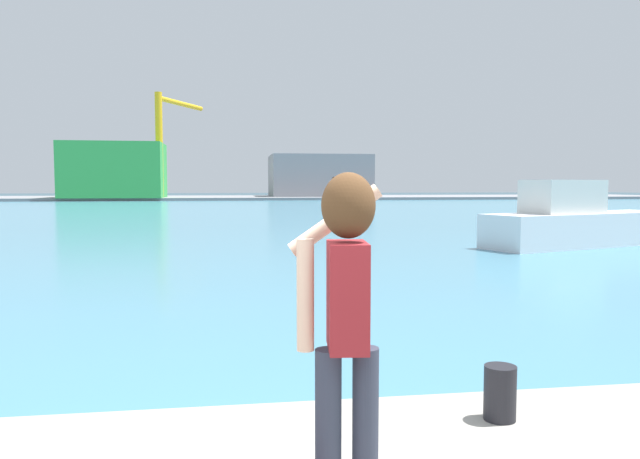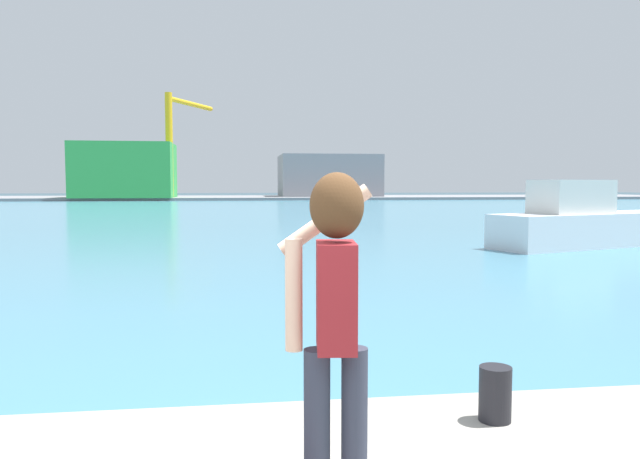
# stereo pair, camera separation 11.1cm
# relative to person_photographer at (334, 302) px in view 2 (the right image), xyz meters

# --- Properties ---
(ground_plane) EXTENTS (220.00, 220.00, 0.00)m
(ground_plane) POSITION_rel_person_photographer_xyz_m (-0.44, 49.51, -1.61)
(ground_plane) COLOR #334751
(harbor_water) EXTENTS (140.00, 100.00, 0.02)m
(harbor_water) POSITION_rel_person_photographer_xyz_m (-0.44, 51.51, -1.60)
(harbor_water) COLOR teal
(harbor_water) RESTS_ON ground_plane
(far_shore_dock) EXTENTS (140.00, 20.00, 0.40)m
(far_shore_dock) POSITION_rel_person_photographer_xyz_m (-0.44, 91.51, -1.41)
(far_shore_dock) COLOR gray
(far_shore_dock) RESTS_ON ground_plane
(person_photographer) EXTENTS (0.53, 0.56, 1.74)m
(person_photographer) POSITION_rel_person_photographer_xyz_m (0.00, 0.00, 0.00)
(person_photographer) COLOR #2D3342
(person_photographer) RESTS_ON quay_promenade
(harbor_bollard) EXTENTS (0.23, 0.23, 0.39)m
(harbor_bollard) POSITION_rel_person_photographer_xyz_m (1.31, 0.93, -0.87)
(harbor_bollard) COLOR black
(harbor_bollard) RESTS_ON quay_promenade
(boat_moored) EXTENTS (8.19, 4.47, 2.36)m
(boat_moored) POSITION_rel_person_photographer_xyz_m (11.78, 17.09, -0.75)
(boat_moored) COLOR white
(boat_moored) RESTS_ON harbor_water
(warehouse_left) EXTENTS (13.42, 9.21, 7.57)m
(warehouse_left) POSITION_rel_person_photographer_xyz_m (-15.99, 85.64, 2.58)
(warehouse_left) COLOR green
(warehouse_left) RESTS_ON far_shore_dock
(warehouse_right) EXTENTS (15.27, 11.84, 6.39)m
(warehouse_right) POSITION_rel_person_photographer_xyz_m (13.88, 92.98, 1.99)
(warehouse_right) COLOR gray
(warehouse_right) RESTS_ON far_shore_dock
(port_crane) EXTENTS (6.11, 12.02, 14.52)m
(port_crane) POSITION_rel_person_photographer_xyz_m (-8.96, 86.43, 7.98)
(port_crane) COLOR yellow
(port_crane) RESTS_ON far_shore_dock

